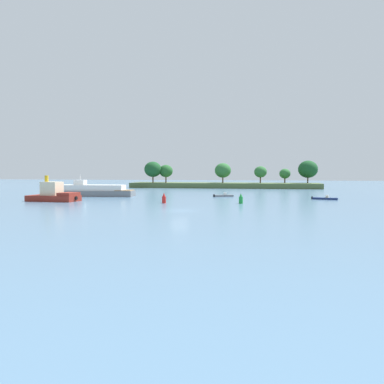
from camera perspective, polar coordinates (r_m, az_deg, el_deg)
The scene contains 8 objects.
ground_plane at distance 54.76m, azimuth -1.87°, elevation -2.82°, with size 400.00×400.00×0.00m, color slate.
treeline_island at distance 132.99m, azimuth 5.22°, elevation 1.88°, with size 65.39×12.17×9.47m.
fishing_skiff at distance 85.61m, azimuth 4.78°, elevation -0.55°, with size 4.51×2.85×0.91m.
white_riverboat at distance 89.98m, azimuth -14.96°, elevation 0.17°, with size 20.17×6.34×5.11m.
small_motorboat at distance 81.04m, azimuth 19.39°, elevation -0.92°, with size 5.12×2.45×0.89m.
tugboat at distance 77.00m, azimuth -20.04°, elevation -0.38°, with size 10.02×5.09×4.91m.
channel_buoy_red at distance 67.58m, azimuth -4.24°, elevation -1.02°, with size 0.70×0.70×1.90m.
channel_buoy_green at distance 67.22m, azimuth 7.37°, elevation -1.06°, with size 0.70×0.70×1.90m.
Camera 1 is at (11.82, -53.18, 5.60)m, focal length 35.43 mm.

